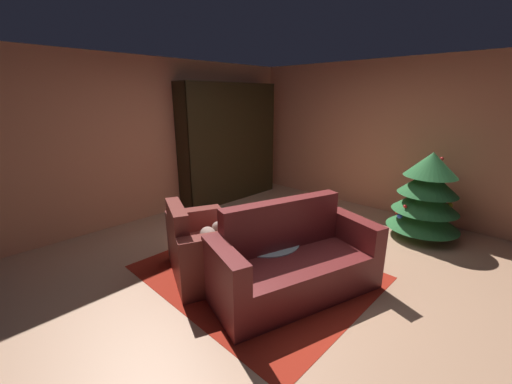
{
  "coord_description": "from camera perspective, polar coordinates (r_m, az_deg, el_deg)",
  "views": [
    {
      "loc": [
        2.14,
        -2.65,
        1.97
      ],
      "look_at": [
        -0.42,
        -0.0,
        0.85
      ],
      "focal_mm": 22.15,
      "sensor_mm": 36.0,
      "label": 1
    }
  ],
  "objects": [
    {
      "name": "armchair_red",
      "position": [
        3.67,
        -10.04,
        -10.28
      ],
      "size": [
        1.17,
        1.0,
        0.87
      ],
      "color": "maroon",
      "rests_on": "ground"
    },
    {
      "name": "wall_back",
      "position": [
        5.92,
        22.82,
        8.97
      ],
      "size": [
        5.48,
        0.06,
        2.57
      ],
      "primitive_type": "cube",
      "color": "tan",
      "rests_on": "ground"
    },
    {
      "name": "bottle_on_table",
      "position": [
        3.53,
        5.25,
        -7.3
      ],
      "size": [
        0.07,
        0.07,
        0.29
      ],
      "color": "#592F1D",
      "rests_on": "coffee_table"
    },
    {
      "name": "book_stack_on_table",
      "position": [
        3.57,
        2.51,
        -8.63
      ],
      "size": [
        0.22,
        0.17,
        0.05
      ],
      "color": "#3F8855",
      "rests_on": "coffee_table"
    },
    {
      "name": "bookshelf_unit",
      "position": [
        6.24,
        -3.71,
        8.5
      ],
      "size": [
        0.4,
        2.11,
        2.21
      ],
      "color": "black",
      "rests_on": "ground"
    },
    {
      "name": "couch_red",
      "position": [
        3.36,
        6.79,
        -12.71
      ],
      "size": [
        1.22,
        1.88,
        0.94
      ],
      "color": "maroon",
      "rests_on": "ground"
    },
    {
      "name": "wall_left",
      "position": [
        5.57,
        -17.41,
        9.08
      ],
      "size": [
        0.06,
        5.72,
        2.57
      ],
      "primitive_type": "cube",
      "color": "tan",
      "rests_on": "ground"
    },
    {
      "name": "area_rug",
      "position": [
        3.81,
        0.11,
        -14.23
      ],
      "size": [
        2.47,
        2.04,
        0.01
      ],
      "primitive_type": "cube",
      "color": "#A42315",
      "rests_on": "ground"
    },
    {
      "name": "ground_plane",
      "position": [
        3.94,
        4.53,
        -13.21
      ],
      "size": [
        6.72,
        6.72,
        0.0
      ],
      "primitive_type": "plane",
      "color": "tan"
    },
    {
      "name": "decorated_tree",
      "position": [
        5.06,
        28.44,
        -0.57
      ],
      "size": [
        0.97,
        0.97,
        1.25
      ],
      "color": "brown",
      "rests_on": "ground"
    },
    {
      "name": "coffee_table",
      "position": [
        3.61,
        1.89,
        -9.34
      ],
      "size": [
        0.75,
        0.75,
        0.41
      ],
      "color": "black",
      "rests_on": "ground"
    }
  ]
}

